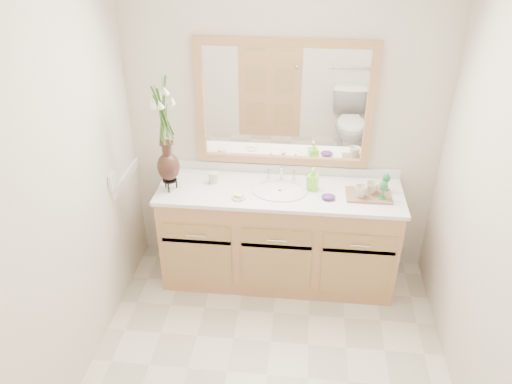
# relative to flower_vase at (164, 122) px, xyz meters

# --- Properties ---
(floor) EXTENTS (2.60, 2.60, 0.00)m
(floor) POSITION_rel_flower_vase_xyz_m (0.82, -0.94, -1.37)
(floor) COLOR beige
(floor) RESTS_ON ground
(wall_back) EXTENTS (2.40, 0.02, 2.40)m
(wall_back) POSITION_rel_flower_vase_xyz_m (0.82, 0.36, -0.17)
(wall_back) COLOR beige
(wall_back) RESTS_ON floor
(wall_left) EXTENTS (0.02, 2.60, 2.40)m
(wall_left) POSITION_rel_flower_vase_xyz_m (-0.38, -0.94, -0.17)
(wall_left) COLOR beige
(wall_left) RESTS_ON floor
(wall_right) EXTENTS (0.02, 2.60, 2.40)m
(wall_right) POSITION_rel_flower_vase_xyz_m (2.02, -0.94, -0.17)
(wall_right) COLOR beige
(wall_right) RESTS_ON floor
(vanity) EXTENTS (1.80, 0.55, 0.80)m
(vanity) POSITION_rel_flower_vase_xyz_m (0.82, 0.07, -0.97)
(vanity) COLOR tan
(vanity) RESTS_ON floor
(counter) EXTENTS (1.84, 0.57, 0.03)m
(counter) POSITION_rel_flower_vase_xyz_m (0.82, 0.07, -0.56)
(counter) COLOR white
(counter) RESTS_ON vanity
(sink) EXTENTS (0.38, 0.34, 0.23)m
(sink) POSITION_rel_flower_vase_xyz_m (0.82, 0.06, -0.60)
(sink) COLOR white
(sink) RESTS_ON counter
(mirror) EXTENTS (1.32, 0.04, 0.97)m
(mirror) POSITION_rel_flower_vase_xyz_m (0.82, 0.34, 0.03)
(mirror) COLOR white
(mirror) RESTS_ON wall_back
(switch_plate) EXTENTS (0.02, 0.12, 0.12)m
(switch_plate) POSITION_rel_flower_vase_xyz_m (-0.37, -0.18, -0.39)
(switch_plate) COLOR white
(switch_plate) RESTS_ON wall_left
(flower_vase) EXTENTS (0.19, 0.19, 0.80)m
(flower_vase) POSITION_rel_flower_vase_xyz_m (0.00, 0.00, 0.00)
(flower_vase) COLOR black
(flower_vase) RESTS_ON counter
(tumbler) EXTENTS (0.07, 0.07, 0.09)m
(tumbler) POSITION_rel_flower_vase_xyz_m (0.30, 0.13, -0.50)
(tumbler) COLOR beige
(tumbler) RESTS_ON counter
(soap_dish) EXTENTS (0.10, 0.10, 0.03)m
(soap_dish) POSITION_rel_flower_vase_xyz_m (0.53, -0.08, -0.53)
(soap_dish) COLOR beige
(soap_dish) RESTS_ON counter
(soap_bottle) EXTENTS (0.09, 0.09, 0.16)m
(soap_bottle) POSITION_rel_flower_vase_xyz_m (1.06, 0.11, -0.46)
(soap_bottle) COLOR #7EED37
(soap_bottle) RESTS_ON counter
(purple_dish) EXTENTS (0.11, 0.09, 0.04)m
(purple_dish) POSITION_rel_flower_vase_xyz_m (1.18, -0.02, -0.52)
(purple_dish) COLOR #4A2570
(purple_dish) RESTS_ON counter
(tray) EXTENTS (0.33, 0.22, 0.02)m
(tray) POSITION_rel_flower_vase_xyz_m (1.47, 0.05, -0.53)
(tray) COLOR brown
(tray) RESTS_ON counter
(mug_left) EXTENTS (0.10, 0.10, 0.09)m
(mug_left) POSITION_rel_flower_vase_xyz_m (1.41, 0.01, -0.48)
(mug_left) COLOR beige
(mug_left) RESTS_ON tray
(mug_right) EXTENTS (0.13, 0.12, 0.09)m
(mug_right) POSITION_rel_flower_vase_xyz_m (1.50, 0.07, -0.48)
(mug_right) COLOR beige
(mug_right) RESTS_ON tray
(goblet_front) EXTENTS (0.06, 0.06, 0.14)m
(goblet_front) POSITION_rel_flower_vase_xyz_m (1.56, 0.00, -0.43)
(goblet_front) COLOR #25713D
(goblet_front) RESTS_ON tray
(goblet_back) EXTENTS (0.06, 0.06, 0.13)m
(goblet_back) POSITION_rel_flower_vase_xyz_m (1.60, 0.13, -0.44)
(goblet_back) COLOR #25713D
(goblet_back) RESTS_ON tray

